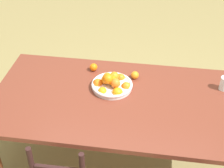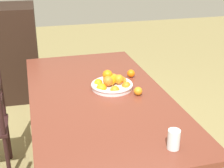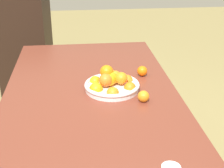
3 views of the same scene
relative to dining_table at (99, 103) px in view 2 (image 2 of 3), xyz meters
The scene contains 6 objects.
dining_table is the anchor object (origin of this frame).
cabinet 2.04m from the dining_table, 18.46° to the left, with size 0.73×0.52×1.19m, color black.
fruit_bowl 0.19m from the dining_table, 59.07° to the right, with size 0.34×0.34×0.16m.
orange_loose_0 0.47m from the dining_table, 52.58° to the right, with size 0.07×0.07×0.07m, color orange.
orange_loose_1 0.33m from the dining_table, 108.80° to the right, with size 0.07×0.07×0.07m, color orange.
drinking_glass 0.88m from the dining_table, 163.49° to the right, with size 0.07×0.07×0.12m, color silver.
Camera 2 is at (-2.24, 0.49, 1.83)m, focal length 51.39 mm.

